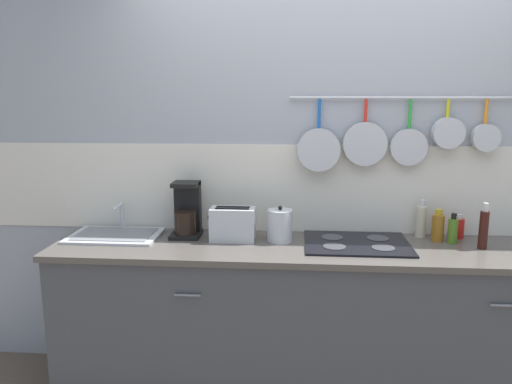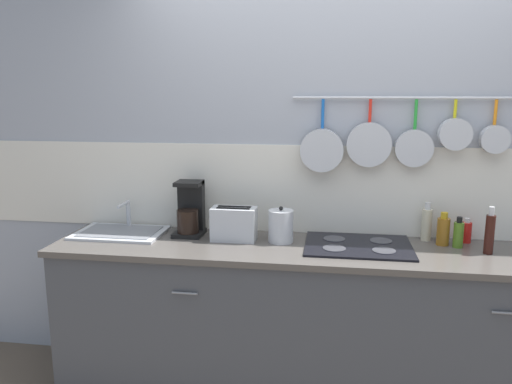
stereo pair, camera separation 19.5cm
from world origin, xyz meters
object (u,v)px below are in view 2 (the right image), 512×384
object	(u,v)px
bottle_dish_soap	(427,224)
bottle_cooking_wine	(466,232)
kettle	(281,226)
bottle_vinegar	(443,231)
coffee_maker	(190,212)
bottle_olive_oil	(490,233)
toaster	(234,224)
bottle_hot_sauce	(458,234)

from	to	relation	value
bottle_dish_soap	bottle_cooking_wine	bearing A→B (deg)	-2.25
kettle	bottle_vinegar	size ratio (longest dim) A/B	1.12
coffee_maker	bottle_olive_oil	distance (m)	1.70
bottle_vinegar	bottle_olive_oil	distance (m)	0.25
toaster	bottle_hot_sauce	bearing A→B (deg)	2.25
bottle_hot_sauce	bottle_olive_oil	world-z (taller)	bottle_olive_oil
toaster	kettle	bearing A→B (deg)	0.82
bottle_hot_sauce	toaster	bearing A→B (deg)	-177.75
bottle_cooking_wine	bottle_hot_sauce	bearing A→B (deg)	-122.49
toaster	bottle_vinegar	xyz separation A→B (m)	(1.19, 0.09, -0.01)
toaster	bottle_olive_oil	distance (m)	1.40
kettle	bottle_vinegar	bearing A→B (deg)	5.07
bottle_hot_sauce	bottle_cooking_wine	world-z (taller)	bottle_hot_sauce
bottle_hot_sauce	bottle_cooking_wine	bearing A→B (deg)	57.51
bottle_vinegar	bottle_dish_soap	bearing A→B (deg)	133.38
bottle_cooking_wine	bottle_vinegar	bearing A→B (deg)	-153.18
bottle_dish_soap	bottle_olive_oil	distance (m)	0.36
bottle_vinegar	bottle_olive_oil	bearing A→B (deg)	-31.30
bottle_olive_oil	bottle_hot_sauce	bearing A→B (deg)	145.73
bottle_olive_oil	coffee_maker	bearing A→B (deg)	175.70
coffee_maker	bottle_hot_sauce	size ratio (longest dim) A/B	1.88
toaster	bottle_olive_oil	size ratio (longest dim) A/B	1.07
bottle_cooking_wine	bottle_olive_oil	distance (m)	0.22
bottle_cooking_wine	toaster	bearing A→B (deg)	-173.25
toaster	bottle_cooking_wine	xyz separation A→B (m)	(1.34, 0.16, -0.03)
toaster	bottle_cooking_wine	bearing A→B (deg)	6.75
bottle_vinegar	bottle_olive_oil	world-z (taller)	bottle_olive_oil
toaster	bottle_dish_soap	xyz separation A→B (m)	(1.12, 0.17, 0.00)
bottle_dish_soap	bottle_vinegar	size ratio (longest dim) A/B	1.20
bottle_dish_soap	bottle_vinegar	distance (m)	0.11
bottle_vinegar	bottle_hot_sauce	bearing A→B (deg)	-25.44
bottle_hot_sauce	bottle_cooking_wine	xyz separation A→B (m)	(0.07, 0.11, -0.01)
bottle_dish_soap	bottle_hot_sauce	xyz separation A→B (m)	(0.15, -0.12, -0.02)
toaster	bottle_hot_sauce	distance (m)	1.27
bottle_olive_oil	toaster	bearing A→B (deg)	178.27
bottle_cooking_wine	bottle_olive_oil	world-z (taller)	bottle_olive_oil
coffee_maker	bottle_olive_oil	size ratio (longest dim) A/B	1.27
bottle_olive_oil	bottle_dish_soap	bearing A→B (deg)	143.92
bottle_dish_soap	bottle_olive_oil	xyz separation A→B (m)	(0.29, -0.21, 0.01)
bottle_vinegar	toaster	bearing A→B (deg)	-175.91
toaster	bottle_olive_oil	world-z (taller)	bottle_olive_oil
coffee_maker	bottle_olive_oil	world-z (taller)	coffee_maker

